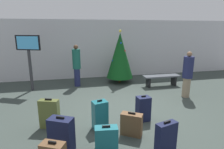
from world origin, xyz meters
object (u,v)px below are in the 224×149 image
Objects in this scene: waiting_bench at (161,78)px; suitcase_2 at (61,135)px; suitcase_0 at (106,139)px; suitcase_3 at (166,139)px; suitcase_4 at (100,115)px; flight_info_kiosk at (29,51)px; traveller_1 at (77,65)px; suitcase_5 at (131,124)px; suitcase_6 at (143,109)px; suitcase_1 at (49,114)px; traveller_0 at (188,74)px; holiday_tree at (120,55)px.

suitcase_2 is (-4.13, -3.72, 0.00)m from waiting_bench.
suitcase_2 is at bearing 166.82° from suitcase_0.
suitcase_4 is at bearing 130.31° from suitcase_3.
flight_info_kiosk is 1.23× the size of traveller_1.
suitcase_5 is at bearing 9.08° from suitcase_2.
suitcase_0 is at bearing -138.65° from suitcase_6.
suitcase_1 reaches higher than suitcase_3.
suitcase_3 is at bearing -16.34° from suitcase_2.
waiting_bench is 3.47m from suitcase_6.
flight_info_kiosk is 4.46m from suitcase_4.
traveller_0 is at bearing -79.57° from waiting_bench.
suitcase_1 is (-0.83, -3.50, -0.59)m from traveller_1.
suitcase_0 is (-3.24, -3.93, -0.09)m from waiting_bench.
flight_info_kiosk is at bearing 160.23° from traveller_0.
holiday_tree is at bearing 4.78° from traveller_1.
suitcase_4 reaches higher than suitcase_0.
suitcase_2 is (1.36, -4.35, -1.24)m from flight_info_kiosk.
traveller_0 reaches higher than waiting_bench.
suitcase_3 is at bearing -34.52° from suitcase_1.
suitcase_3 is at bearing -55.56° from flight_info_kiosk.
traveller_1 reaches higher than suitcase_6.
suitcase_6 is (2.48, -0.15, -0.03)m from suitcase_1.
holiday_tree reaches higher than suitcase_0.
holiday_tree is at bearing 52.44° from suitcase_1.
suitcase_0 is 0.84m from suitcase_5.
suitcase_6 is (-1.99, -2.84, -0.02)m from waiting_bench.
suitcase_4 is (1.25, -0.31, -0.01)m from suitcase_1.
suitcase_6 is at bearing 41.35° from suitcase_0.
flight_info_kiosk is at bearing 135.30° from suitcase_6.
flight_info_kiosk is 3.87× the size of suitcase_0.
waiting_bench is 5.56m from suitcase_2.
waiting_bench is 2.26× the size of suitcase_6.
suitcase_4 is at bearing -57.92° from flight_info_kiosk.
traveller_0 is at bearing 50.41° from suitcase_3.
suitcase_3 is (2.36, -1.62, -0.02)m from suitcase_1.
suitcase_4 is (0.42, -3.81, -0.60)m from traveller_1.
suitcase_5 is (2.96, -4.09, -1.34)m from flight_info_kiosk.
traveller_1 is at bearing 94.92° from suitcase_0.
suitcase_3 is at bearing -73.31° from traveller_1.
holiday_tree reaches higher than suitcase_5.
traveller_1 is at bearing 83.83° from suitcase_2.
suitcase_3 is (-2.11, -4.31, -0.01)m from waiting_bench.
traveller_1 is (-1.99, -0.17, -0.32)m from holiday_tree.
traveller_1 is 3.64m from suitcase_1.
traveller_0 is 4.92m from suitcase_1.
traveller_1 is 2.51× the size of suitcase_6.
suitcase_0 is 0.77× the size of suitcase_3.
traveller_1 is (-3.91, 2.25, 0.08)m from traveller_0.
suitcase_3 is at bearing -129.59° from traveller_0.
flight_info_kiosk is at bearing 125.86° from suitcase_5.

